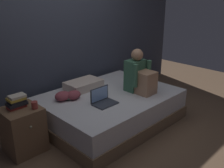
# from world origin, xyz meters

# --- Properties ---
(ground_plane) EXTENTS (8.00, 8.00, 0.00)m
(ground_plane) POSITION_xyz_m (0.00, 0.00, 0.00)
(ground_plane) COLOR brown
(wall_back) EXTENTS (5.60, 0.10, 2.70)m
(wall_back) POSITION_xyz_m (0.00, 1.20, 1.35)
(wall_back) COLOR #383D4C
(wall_back) RESTS_ON ground_plane
(bed) EXTENTS (2.00, 1.50, 0.47)m
(bed) POSITION_xyz_m (0.20, 0.30, 0.23)
(bed) COLOR #7A6047
(bed) RESTS_ON ground_plane
(nightstand) EXTENTS (0.44, 0.46, 0.58)m
(nightstand) POSITION_xyz_m (-1.10, 0.53, 0.29)
(nightstand) COLOR brown
(nightstand) RESTS_ON ground_plane
(person_sitting) EXTENTS (0.39, 0.44, 0.66)m
(person_sitting) POSITION_xyz_m (0.59, 0.06, 0.72)
(person_sitting) COLOR #38664C
(person_sitting) RESTS_ON bed
(laptop) EXTENTS (0.32, 0.23, 0.22)m
(laptop) POSITION_xyz_m (-0.11, 0.12, 0.52)
(laptop) COLOR #333842
(laptop) RESTS_ON bed
(pillow) EXTENTS (0.56, 0.36, 0.13)m
(pillow) POSITION_xyz_m (0.06, 0.75, 0.53)
(pillow) COLOR beige
(pillow) RESTS_ON bed
(book_stack) EXTENTS (0.23, 0.16, 0.16)m
(book_stack) POSITION_xyz_m (-1.11, 0.58, 0.66)
(book_stack) COLOR #9E2D28
(book_stack) RESTS_ON nightstand
(mug) EXTENTS (0.08, 0.08, 0.09)m
(mug) POSITION_xyz_m (-0.97, 0.41, 0.63)
(mug) COLOR #933833
(mug) RESTS_ON nightstand
(clothes_pile) EXTENTS (0.36, 0.26, 0.13)m
(clothes_pile) POSITION_xyz_m (-0.37, 0.57, 0.52)
(clothes_pile) COLOR #4C6B56
(clothes_pile) RESTS_ON bed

